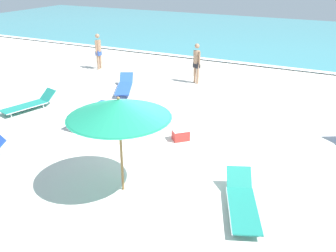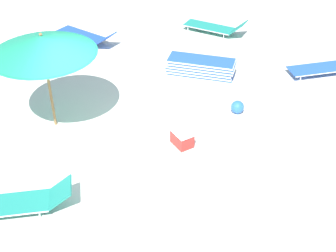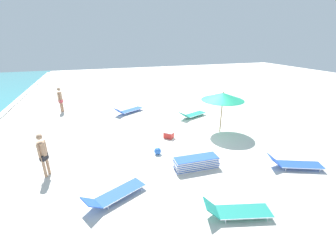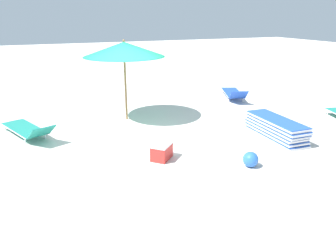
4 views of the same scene
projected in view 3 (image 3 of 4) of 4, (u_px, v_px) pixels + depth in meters
ground_plane at (194, 134)px, 12.80m from camera, size 60.00×60.00×0.16m
beach_umbrella at (223, 97)px, 12.19m from camera, size 2.32×2.32×2.34m
lounger_stack at (196, 163)px, 9.26m from camera, size 0.67×1.93×0.49m
sun_lounger_under_umbrella at (129, 110)px, 16.03m from camera, size 1.65×2.24×0.56m
sun_lounger_beside_umbrella at (115, 194)px, 7.48m from camera, size 1.49×2.18×0.52m
sun_lounger_near_water_left at (295, 164)px, 9.27m from camera, size 1.38×2.23×0.53m
sun_lounger_near_water_right at (193, 114)px, 15.17m from camera, size 1.36×2.17×0.51m
sun_lounger_mid_beach_solo at (237, 211)px, 6.76m from camera, size 1.11×2.13×0.56m
beachgoer_wading_adult at (60, 98)px, 15.99m from camera, size 0.42×0.29×1.76m
beachgoer_strolling_adult at (43, 153)px, 8.49m from camera, size 0.40×0.30×1.76m
beach_ball at (158, 151)px, 10.39m from camera, size 0.33×0.33×0.33m
cooler_box at (169, 135)px, 12.06m from camera, size 0.60×0.60×0.37m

